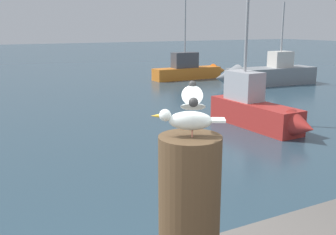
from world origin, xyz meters
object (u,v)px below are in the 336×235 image
(boat_orange, at_px, (192,70))
(boat_red, at_px, (258,109))
(mooring_post, at_px, (189,207))
(seagull, at_px, (190,113))
(boat_grey, at_px, (262,75))

(boat_orange, height_order, boat_red, boat_orange)
(mooring_post, relative_size, boat_red, 0.21)
(mooring_post, bearing_deg, boat_orange, 58.57)
(boat_red, bearing_deg, seagull, -133.51)
(boat_orange, distance_m, boat_grey, 3.81)
(seagull, bearing_deg, boat_grey, 47.27)
(boat_grey, relative_size, boat_red, 1.33)
(seagull, distance_m, boat_orange, 18.25)
(seagull, xyz_separation_m, boat_red, (5.86, 6.17, -1.72))
(seagull, xyz_separation_m, boat_orange, (9.48, 15.50, -1.76))
(mooring_post, relative_size, seagull, 1.50)
(boat_orange, height_order, boat_grey, boat_orange)
(seagull, xyz_separation_m, boat_grey, (11.15, 12.07, -1.75))
(boat_orange, xyz_separation_m, boat_grey, (1.68, -3.43, 0.01))
(boat_grey, bearing_deg, mooring_post, -132.71)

